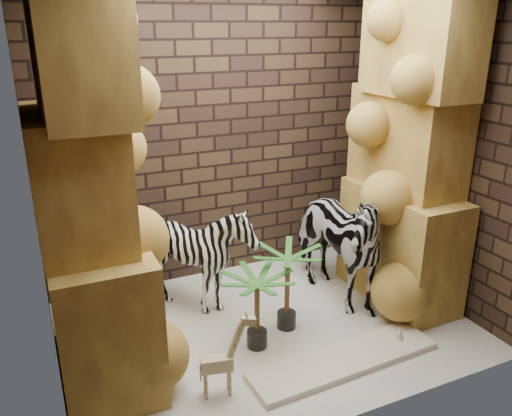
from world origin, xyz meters
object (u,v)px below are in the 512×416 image
zebra_right (332,231)px  palm_back (257,311)px  palm_front (287,289)px  zebra_left (200,261)px  surfboard (344,360)px  giraffe_toy (217,355)px

zebra_right → palm_back: zebra_right is taller
palm_front → palm_back: (-0.36, -0.15, -0.05)m
zebra_left → surfboard: (0.76, -1.29, -0.46)m
palm_front → surfboard: bearing=-74.1°
giraffe_toy → palm_front: (0.87, 0.58, 0.05)m
zebra_right → zebra_left: zebra_right is taller
zebra_right → giraffe_toy: 1.75m
zebra_right → palm_back: bearing=-161.3°
palm_front → surfboard: size_ratio=0.48×
surfboard → palm_back: bearing=135.1°
surfboard → giraffe_toy: bearing=173.3°
zebra_right → giraffe_toy: (-1.49, -0.85, -0.38)m
palm_front → palm_back: palm_front is taller
zebra_left → palm_back: (0.22, -0.79, -0.15)m
zebra_left → surfboard: size_ratio=0.66×
palm_back → surfboard: palm_back is taller
giraffe_toy → zebra_left: bearing=88.2°
palm_front → giraffe_toy: bearing=-146.6°
giraffe_toy → palm_front: size_ratio=0.87×
zebra_left → palm_back: zebra_left is taller
zebra_left → palm_front: 0.87m
palm_back → surfboard: size_ratio=0.42×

